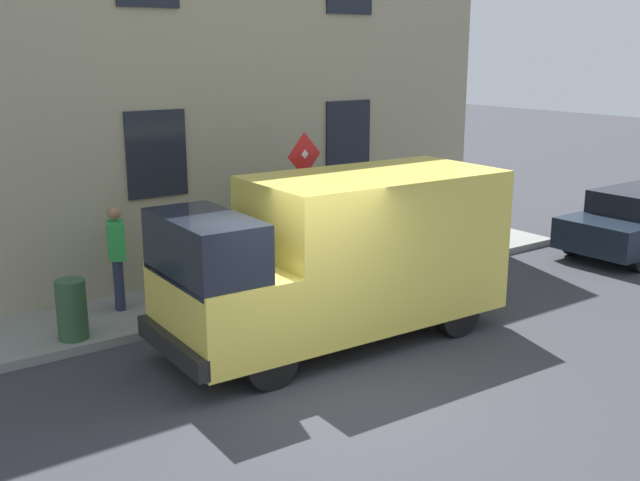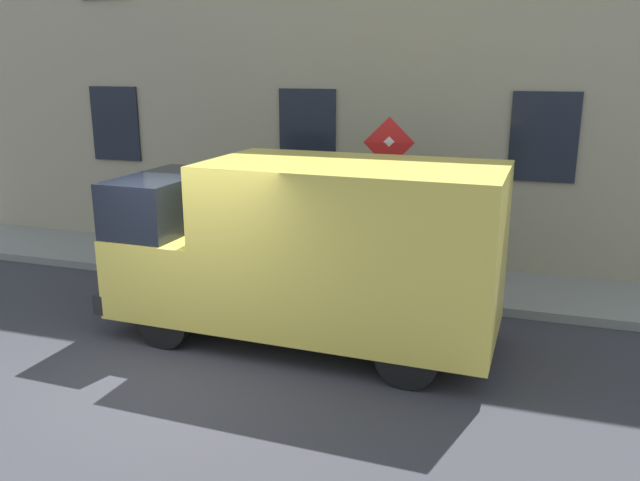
# 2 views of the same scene
# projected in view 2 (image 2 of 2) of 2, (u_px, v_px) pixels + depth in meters

# --- Properties ---
(ground_plane) EXTENTS (80.00, 80.00, 0.00)m
(ground_plane) POSITION_uv_depth(u_px,v_px,m) (178.00, 370.00, 8.06)
(ground_plane) COLOR #333339
(sidewalk_slab) EXTENTS (1.93, 17.25, 0.14)m
(sidewalk_slab) POSITION_uv_depth(u_px,v_px,m) (291.00, 270.00, 11.77)
(sidewalk_slab) COLOR gray
(sidewalk_slab) RESTS_ON ground_plane
(building_facade) EXTENTS (0.75, 15.25, 7.92)m
(building_facade) POSITION_uv_depth(u_px,v_px,m) (313.00, 51.00, 11.95)
(building_facade) COLOR #9C9578
(building_facade) RESTS_ON ground_plane
(sign_post_stacked) EXTENTS (0.19, 0.55, 2.68)m
(sign_post_stacked) POSITION_uv_depth(u_px,v_px,m) (388.00, 190.00, 10.04)
(sign_post_stacked) COLOR #474C47
(sign_post_stacked) RESTS_ON sidewalk_slab
(delivery_van) EXTENTS (2.17, 5.39, 2.50)m
(delivery_van) POSITION_uv_depth(u_px,v_px,m) (309.00, 248.00, 8.61)
(delivery_van) COLOR #E1CB4E
(delivery_van) RESTS_ON ground_plane
(bicycle_purple) EXTENTS (0.49, 1.71, 0.89)m
(bicycle_purple) POSITION_uv_depth(u_px,v_px,m) (444.00, 254.00, 11.22)
(bicycle_purple) COLOR black
(bicycle_purple) RESTS_ON sidewalk_slab
(bicycle_green) EXTENTS (0.46, 1.71, 0.89)m
(bicycle_green) POSITION_uv_depth(u_px,v_px,m) (386.00, 249.00, 11.53)
(bicycle_green) COLOR black
(bicycle_green) RESTS_ON sidewalk_slab
(bicycle_orange) EXTENTS (0.49, 1.72, 0.89)m
(bicycle_orange) POSITION_uv_depth(u_px,v_px,m) (331.00, 244.00, 11.84)
(bicycle_orange) COLOR black
(bicycle_orange) RESTS_ON sidewalk_slab
(pedestrian) EXTENTS (0.46, 0.37, 1.72)m
(pedestrian) POSITION_uv_depth(u_px,v_px,m) (242.00, 210.00, 12.07)
(pedestrian) COLOR #262B47
(pedestrian) RESTS_ON sidewalk_slab
(litter_bin) EXTENTS (0.44, 0.44, 0.90)m
(litter_bin) POSITION_uv_depth(u_px,v_px,m) (170.00, 242.00, 11.71)
(litter_bin) COLOR #2D5133
(litter_bin) RESTS_ON sidewalk_slab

